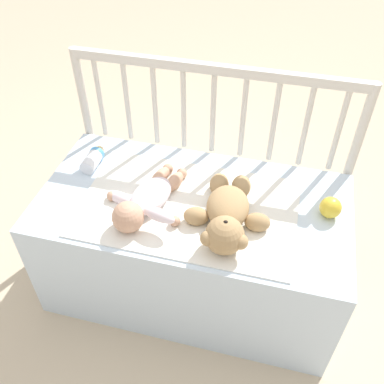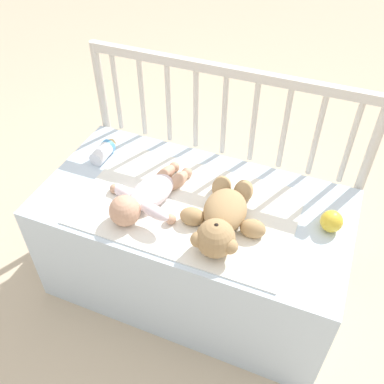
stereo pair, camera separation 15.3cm
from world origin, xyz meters
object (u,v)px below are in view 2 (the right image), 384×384
at_px(teddy_bear, 223,218).
at_px(toy_ball, 331,221).
at_px(baby, 146,196).
at_px(baby_bottle, 104,151).

xyz_separation_m(teddy_bear, toy_ball, (0.35, 0.14, -0.01)).
bearing_deg(teddy_bear, baby, 177.99).
bearing_deg(baby, baby_bottle, 147.04).
distance_m(teddy_bear, toy_ball, 0.37).
bearing_deg(baby, toy_ball, 11.12).
xyz_separation_m(toy_ball, baby_bottle, (-0.93, 0.06, -0.01)).
relative_size(baby, toy_ball, 5.08).
bearing_deg(baby_bottle, baby, -32.96).
xyz_separation_m(teddy_bear, baby, (-0.30, 0.01, -0.01)).
bearing_deg(toy_ball, teddy_bear, -158.45).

